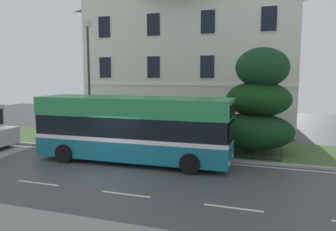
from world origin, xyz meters
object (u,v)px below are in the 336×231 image
(street_lamp_post, at_px, (89,75))
(litter_bin, at_px, (62,133))
(evergreen_tree, at_px, (257,107))
(georgian_townhouse, at_px, (194,50))
(single_decker_bus, at_px, (133,128))

(street_lamp_post, distance_m, litter_bin, 4.20)
(evergreen_tree, relative_size, street_lamp_post, 0.77)
(evergreen_tree, distance_m, litter_bin, 12.25)
(georgian_townhouse, xyz_separation_m, street_lamp_post, (-4.29, -9.73, -2.07))
(georgian_townhouse, xyz_separation_m, litter_bin, (-6.14, -10.20, -5.80))
(evergreen_tree, distance_m, single_decker_bus, 7.07)
(single_decker_bus, distance_m, litter_bin, 6.71)
(evergreen_tree, bearing_deg, georgian_townhouse, 123.86)
(georgian_townhouse, distance_m, single_decker_bus, 13.50)
(evergreen_tree, bearing_deg, street_lamp_post, -174.40)
(single_decker_bus, bearing_deg, litter_bin, 157.13)
(litter_bin, bearing_deg, georgian_townhouse, 58.96)
(single_decker_bus, height_order, litter_bin, single_decker_bus)
(evergreen_tree, relative_size, litter_bin, 5.11)
(georgian_townhouse, bearing_deg, evergreen_tree, -56.14)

